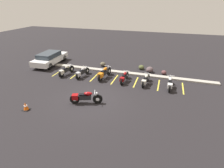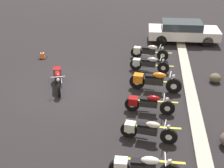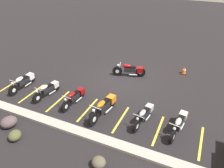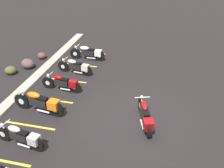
% 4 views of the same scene
% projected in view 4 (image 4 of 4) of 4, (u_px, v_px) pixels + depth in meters
% --- Properties ---
extents(ground, '(60.00, 60.00, 0.00)m').
position_uv_depth(ground, '(132.00, 120.00, 10.44)').
color(ground, black).
extents(motorcycle_maroon_featured, '(2.07, 0.92, 0.84)m').
position_uv_depth(motorcycle_maroon_featured, '(145.00, 115.00, 9.93)').
color(motorcycle_maroon_featured, black).
rests_on(motorcycle_maroon_featured, ground).
extents(parked_bike_1, '(0.64, 1.98, 0.78)m').
position_uv_depth(parked_bike_1, '(21.00, 137.00, 8.95)').
color(parked_bike_1, black).
rests_on(parked_bike_1, ground).
extents(parked_bike_2, '(0.71, 2.31, 0.91)m').
position_uv_depth(parked_bike_2, '(40.00, 103.00, 10.63)').
color(parked_bike_2, black).
rests_on(parked_bike_2, ground).
extents(parked_bike_3, '(0.55, 1.97, 0.77)m').
position_uv_depth(parked_bike_3, '(63.00, 83.00, 12.18)').
color(parked_bike_3, black).
rests_on(parked_bike_3, ground).
extents(parked_bike_4, '(0.62, 1.96, 0.77)m').
position_uv_depth(parked_bike_4, '(76.00, 67.00, 13.67)').
color(parked_bike_4, black).
rests_on(parked_bike_4, ground).
extents(parked_bike_5, '(0.59, 2.09, 0.82)m').
position_uv_depth(parked_bike_5, '(89.00, 53.00, 15.21)').
color(parked_bike_5, black).
rests_on(parked_bike_5, ground).
extents(concrete_curb, '(18.00, 0.50, 0.12)m').
position_uv_depth(concrete_curb, '(11.00, 101.00, 11.51)').
color(concrete_curb, '#A8A399').
rests_on(concrete_curb, ground).
extents(landscape_rock_1, '(0.71, 0.74, 0.44)m').
position_uv_depth(landscape_rock_1, '(11.00, 70.00, 13.73)').
color(landscape_rock_1, '#4B522E').
rests_on(landscape_rock_1, ground).
extents(landscape_rock_2, '(0.86, 0.92, 0.52)m').
position_uv_depth(landscape_rock_2, '(28.00, 64.00, 14.34)').
color(landscape_rock_2, '#544548').
rests_on(landscape_rock_2, ground).
extents(landscape_rock_3, '(0.62, 0.64, 0.39)m').
position_uv_depth(landscape_rock_3, '(42.00, 56.00, 15.44)').
color(landscape_rock_3, brown).
rests_on(landscape_rock_3, ground).
extents(stall_line_1, '(0.10, 2.10, 0.00)m').
position_uv_depth(stall_line_1, '(2.00, 161.00, 8.55)').
color(stall_line_1, gold).
rests_on(stall_line_1, ground).
extents(stall_line_2, '(0.10, 2.10, 0.00)m').
position_uv_depth(stall_line_2, '(30.00, 126.00, 10.11)').
color(stall_line_2, gold).
rests_on(stall_line_2, ground).
extents(stall_line_3, '(0.10, 2.10, 0.00)m').
position_uv_depth(stall_line_3, '(51.00, 100.00, 11.68)').
color(stall_line_3, gold).
rests_on(stall_line_3, ground).
extents(stall_line_4, '(0.10, 2.10, 0.00)m').
position_uv_depth(stall_line_4, '(67.00, 80.00, 13.24)').
color(stall_line_4, gold).
rests_on(stall_line_4, ground).
extents(stall_line_5, '(0.10, 2.10, 0.00)m').
position_uv_depth(stall_line_5, '(79.00, 65.00, 14.80)').
color(stall_line_5, gold).
rests_on(stall_line_5, ground).
extents(stall_line_6, '(0.10, 2.10, 0.00)m').
position_uv_depth(stall_line_6, '(89.00, 52.00, 16.37)').
color(stall_line_6, gold).
rests_on(stall_line_6, ground).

